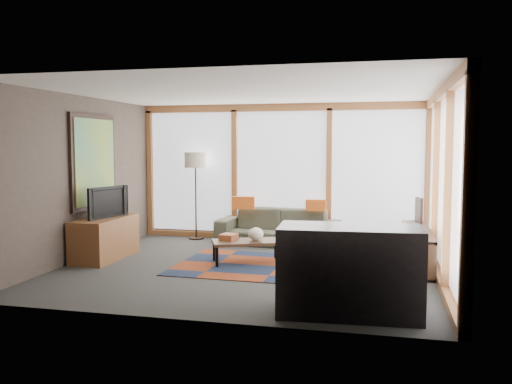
% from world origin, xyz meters
% --- Properties ---
extents(ground, '(5.50, 5.50, 0.00)m').
position_xyz_m(ground, '(0.00, 0.00, 0.00)').
color(ground, '#2F2F2C').
rests_on(ground, ground).
extents(room_envelope, '(5.52, 5.02, 2.62)m').
position_xyz_m(room_envelope, '(0.49, 0.56, 1.54)').
color(room_envelope, '#3E362E').
rests_on(room_envelope, ground).
extents(rug, '(3.10, 2.03, 0.01)m').
position_xyz_m(rug, '(0.41, 0.14, 0.01)').
color(rug, maroon).
rests_on(rug, ground).
extents(sofa, '(2.26, 0.98, 0.65)m').
position_xyz_m(sofa, '(0.05, 1.95, 0.32)').
color(sofa, '#393D2E').
rests_on(sofa, ground).
extents(pillow_left, '(0.43, 0.18, 0.23)m').
position_xyz_m(pillow_left, '(-0.60, 1.90, 0.76)').
color(pillow_left, '#C9571B').
rests_on(pillow_left, sofa).
extents(pillow_right, '(0.37, 0.12, 0.20)m').
position_xyz_m(pillow_right, '(0.73, 1.95, 0.75)').
color(pillow_right, '#C9571B').
rests_on(pillow_right, sofa).
extents(floor_lamp, '(0.42, 0.42, 1.69)m').
position_xyz_m(floor_lamp, '(-1.62, 2.16, 0.84)').
color(floor_lamp, '#322317').
rests_on(floor_lamp, ground).
extents(coffee_table, '(1.19, 0.91, 0.35)m').
position_xyz_m(coffee_table, '(-0.11, 0.29, 0.18)').
color(coffee_table, '#362316').
rests_on(coffee_table, ground).
extents(book_stack, '(0.26, 0.30, 0.09)m').
position_xyz_m(book_stack, '(-0.41, 0.29, 0.40)').
color(book_stack, '#974B28').
rests_on(book_stack, coffee_table).
extents(vase, '(0.25, 0.25, 0.20)m').
position_xyz_m(vase, '(0.02, 0.31, 0.46)').
color(vase, silver).
rests_on(vase, coffee_table).
extents(bookshelf, '(0.40, 2.17, 0.54)m').
position_xyz_m(bookshelf, '(2.43, 0.78, 0.27)').
color(bookshelf, '#362316').
rests_on(bookshelf, ground).
extents(bowl_a, '(0.26, 0.26, 0.11)m').
position_xyz_m(bowl_a, '(2.42, 0.27, 0.60)').
color(bowl_a, black).
rests_on(bowl_a, bookshelf).
extents(bowl_b, '(0.17, 0.17, 0.08)m').
position_xyz_m(bowl_b, '(2.39, 0.61, 0.58)').
color(bowl_b, black).
rests_on(bowl_b, bookshelf).
extents(shelf_picture, '(0.11, 0.32, 0.42)m').
position_xyz_m(shelf_picture, '(2.49, 1.52, 0.75)').
color(shelf_picture, black).
rests_on(shelf_picture, bookshelf).
extents(tv_console, '(0.56, 1.33, 0.67)m').
position_xyz_m(tv_console, '(-2.42, 0.09, 0.33)').
color(tv_console, brown).
rests_on(tv_console, ground).
extents(television, '(0.33, 0.87, 0.50)m').
position_xyz_m(television, '(-2.42, 0.09, 0.92)').
color(television, black).
rests_on(television, tv_console).
extents(bar_counter, '(1.56, 0.80, 0.96)m').
position_xyz_m(bar_counter, '(1.59, -1.91, 0.48)').
color(bar_counter, black).
rests_on(bar_counter, ground).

